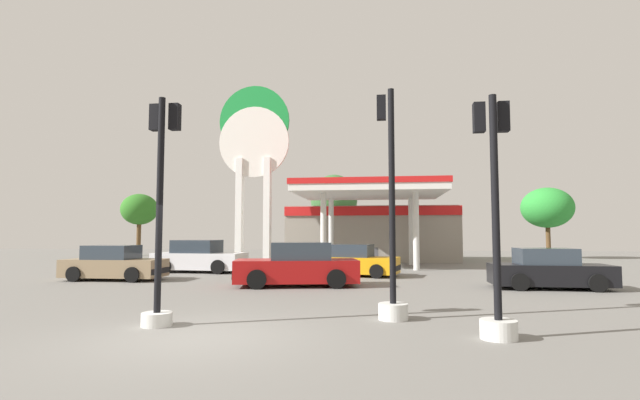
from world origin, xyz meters
The scene contains 14 objects.
ground_plane centered at (0.00, 0.00, 0.00)m, with size 90.00×90.00×0.00m, color slate.
gas_station centered at (2.80, 24.65, 2.17)m, with size 11.53×13.99×4.72m.
station_pole_sign centered at (-4.43, 19.80, 7.05)m, with size 4.46×0.56×11.18m.
car_0 centered at (0.38, 8.47, 0.72)m, with size 4.69×2.65×1.58m.
car_1 centered at (9.16, 8.78, 0.63)m, with size 3.92×1.84×1.39m.
car_2 centered at (-5.49, 13.85, 0.71)m, with size 4.52×2.25×1.58m.
car_3 centered at (-7.44, 9.63, 0.64)m, with size 3.98×1.85×1.42m.
car_4 centered at (2.16, 12.76, 0.64)m, with size 4.20×2.41×1.42m.
traffic_signal_0 centered at (5.51, 0.59, 1.68)m, with size 0.66×0.69×4.50m.
traffic_signal_1 centered at (-1.20, 0.93, 2.04)m, with size 0.65×0.67×4.80m.
traffic_signal_2 centered at (3.64, 2.25, 1.62)m, with size 0.65×0.68×5.21m.
tree_0 centered at (-17.27, 29.58, 3.94)m, with size 3.11×3.11×5.31m.
tree_1 centered at (-0.57, 31.49, 4.84)m, with size 4.01×4.01×6.95m.
tree_2 centered at (15.94, 28.93, 3.83)m, with size 3.79×3.79×5.37m.
Camera 1 is at (3.41, -8.40, 1.91)m, focal length 26.28 mm.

